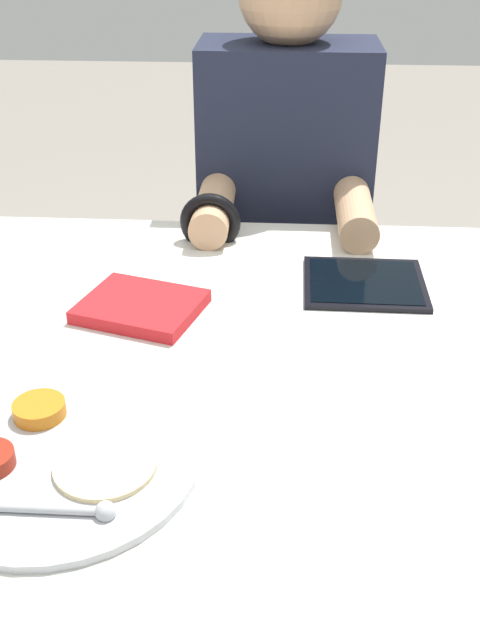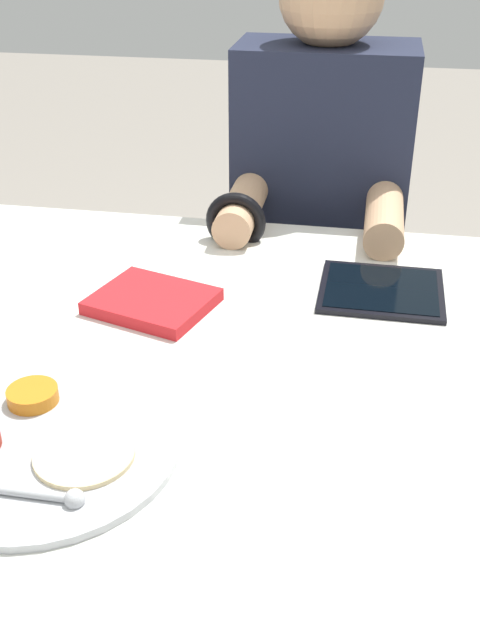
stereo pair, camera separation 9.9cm
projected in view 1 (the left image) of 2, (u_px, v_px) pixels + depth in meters
dining_table at (204, 569)px, 1.20m from camera, size 1.10×1.00×0.78m
thali_tray at (58, 457)px, 0.83m from camera, size 0.32×0.32×0.03m
red_notebook at (141, 307)px, 1.13m from camera, size 0.21×0.19×0.02m
tablet_device at (364, 283)px, 1.20m from camera, size 0.20×0.18×0.01m
person_diner at (282, 265)px, 1.67m from camera, size 0.36×0.42×1.27m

